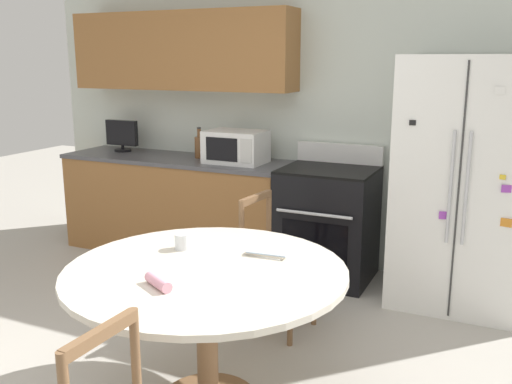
{
  "coord_description": "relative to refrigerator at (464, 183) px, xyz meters",
  "views": [
    {
      "loc": [
        1.67,
        -2.04,
        1.78
      ],
      "look_at": [
        0.2,
        1.15,
        0.95
      ],
      "focal_mm": 40.0,
      "sensor_mm": 36.0,
      "label": 1
    }
  ],
  "objects": [
    {
      "name": "back_wall",
      "position": [
        -1.65,
        0.38,
        0.54
      ],
      "size": [
        5.2,
        0.44,
        2.6
      ],
      "color": "silver",
      "rests_on": "ground_plane"
    },
    {
      "name": "kitchen_counter",
      "position": [
        -2.48,
        0.08,
        -0.45
      ],
      "size": [
        2.16,
        0.64,
        0.9
      ],
      "color": "#936033",
      "rests_on": "ground_plane"
    },
    {
      "name": "refrigerator",
      "position": [
        0.0,
        0.0,
        0.0
      ],
      "size": [
        0.92,
        0.77,
        1.8
      ],
      "color": "white",
      "rests_on": "ground_plane"
    },
    {
      "name": "oven_range",
      "position": [
        -1.02,
        0.05,
        -0.43
      ],
      "size": [
        0.73,
        0.68,
        1.08
      ],
      "color": "black",
      "rests_on": "ground_plane"
    },
    {
      "name": "microwave",
      "position": [
        -1.86,
        0.07,
        0.14
      ],
      "size": [
        0.5,
        0.36,
        0.28
      ],
      "color": "white",
      "rests_on": "kitchen_counter"
    },
    {
      "name": "countertop_tv",
      "position": [
        -3.14,
        0.16,
        0.16
      ],
      "size": [
        0.34,
        0.16,
        0.3
      ],
      "color": "black",
      "rests_on": "kitchen_counter"
    },
    {
      "name": "counter_bottle",
      "position": [
        -2.27,
        0.14,
        0.1
      ],
      "size": [
        0.08,
        0.08,
        0.28
      ],
      "color": "brown",
      "rests_on": "kitchen_counter"
    },
    {
      "name": "dining_table",
      "position": [
        -1.03,
        -1.93,
        -0.26
      ],
      "size": [
        1.42,
        1.42,
        0.76
      ],
      "color": "beige",
      "rests_on": "ground_plane"
    },
    {
      "name": "dining_chair_far",
      "position": [
        -1.05,
        -0.97,
        -0.47
      ],
      "size": [
        0.47,
        0.47,
        0.9
      ],
      "rotation": [
        0.0,
        0.0,
        4.59
      ],
      "color": "brown",
      "rests_on": "ground_plane"
    },
    {
      "name": "candle_glass",
      "position": [
        -1.29,
        -1.72,
        -0.11
      ],
      "size": [
        0.09,
        0.09,
        0.08
      ],
      "color": "silver",
      "rests_on": "dining_table"
    },
    {
      "name": "folded_napkin",
      "position": [
        -1.1,
        -2.23,
        -0.12
      ],
      "size": [
        0.18,
        0.13,
        0.05
      ],
      "color": "pink",
      "rests_on": "dining_table"
    },
    {
      "name": "mail_stack",
      "position": [
        -0.83,
        -1.52,
        -0.13
      ],
      "size": [
        0.24,
        0.32,
        0.02
      ],
      "color": "white",
      "rests_on": "dining_table"
    }
  ]
}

